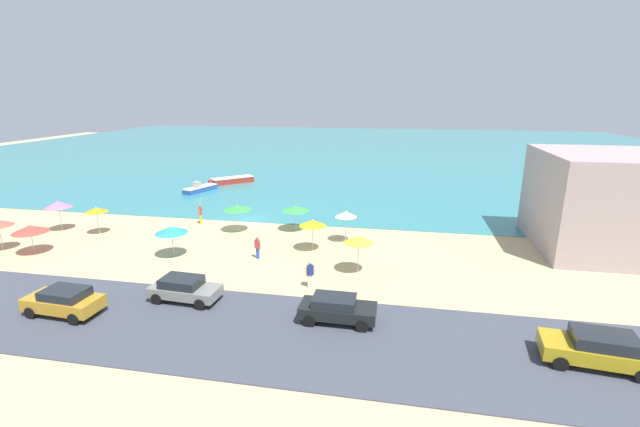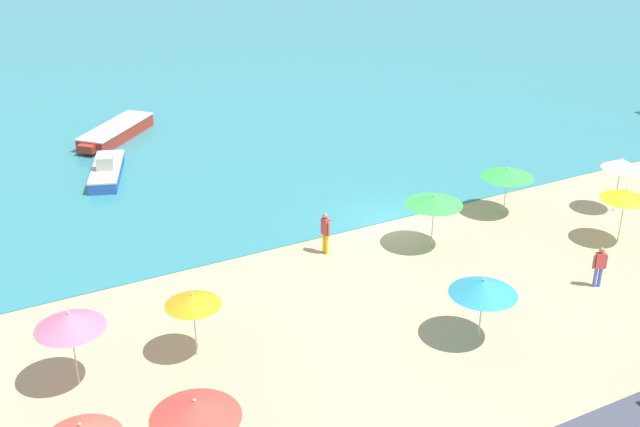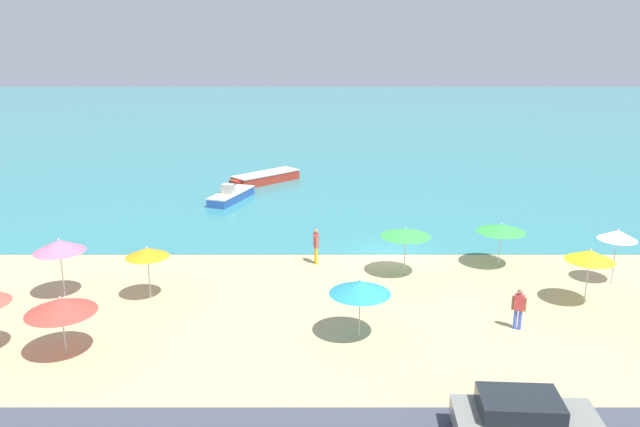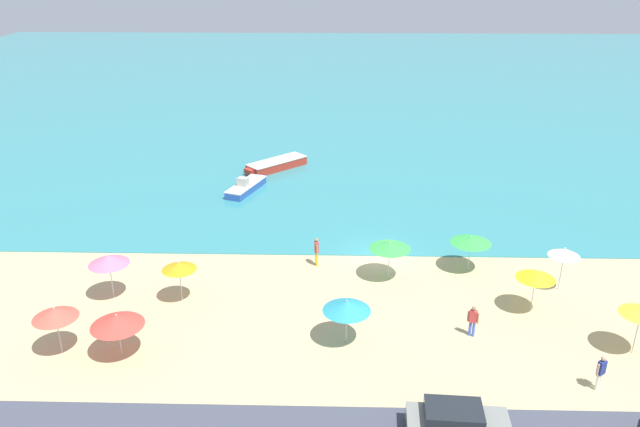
% 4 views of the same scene
% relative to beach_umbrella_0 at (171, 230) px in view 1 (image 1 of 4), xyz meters
% --- Properties ---
extents(ground_plane, '(160.00, 160.00, 0.00)m').
position_rel_beach_umbrella_0_xyz_m(ground_plane, '(2.08, 9.28, -2.06)').
color(ground_plane, tan).
extents(sea, '(150.00, 110.00, 0.05)m').
position_rel_beach_umbrella_0_xyz_m(sea, '(2.08, 64.28, -2.03)').
color(sea, teal).
rests_on(sea, ground_plane).
extents(coastal_road, '(80.00, 8.00, 0.06)m').
position_rel_beach_umbrella_0_xyz_m(coastal_road, '(2.08, -8.72, -2.03)').
color(coastal_road, '#404452').
rests_on(coastal_road, ground_plane).
extents(beach_umbrella_0, '(2.32, 2.32, 2.38)m').
position_rel_beach_umbrella_0_xyz_m(beach_umbrella_0, '(0.00, 0.00, 0.00)').
color(beach_umbrella_0, '#B2B2B7').
rests_on(beach_umbrella_0, ground_plane).
extents(beach_umbrella_1, '(2.18, 2.18, 2.68)m').
position_rel_beach_umbrella_0_xyz_m(beach_umbrella_1, '(-12.70, 3.88, 0.29)').
color(beach_umbrella_1, '#B2B2B7').
rests_on(beach_umbrella_1, ground_plane).
extents(beach_umbrella_2, '(1.97, 1.97, 2.69)m').
position_rel_beach_umbrella_0_xyz_m(beach_umbrella_2, '(13.59, -0.50, 0.31)').
color(beach_umbrella_2, '#B2B2B7').
rests_on(beach_umbrella_2, ground_plane).
extents(beach_umbrella_3, '(1.85, 1.85, 2.39)m').
position_rel_beach_umbrella_0_xyz_m(beach_umbrella_3, '(-8.87, 3.64, 0.07)').
color(beach_umbrella_3, '#B2B2B7').
rests_on(beach_umbrella_3, ground_plane).
extents(beach_umbrella_4, '(2.38, 2.38, 2.39)m').
position_rel_beach_umbrella_0_xyz_m(beach_umbrella_4, '(2.54, 6.42, 0.07)').
color(beach_umbrella_4, '#B2B2B7').
rests_on(beach_umbrella_4, ground_plane).
extents(beach_umbrella_5, '(2.48, 2.48, 2.26)m').
position_rel_beach_umbrella_0_xyz_m(beach_umbrella_5, '(-10.60, -1.33, -0.13)').
color(beach_umbrella_5, '#B2B2B7').
rests_on(beach_umbrella_5, ground_plane).
extents(beach_umbrella_6, '(2.37, 2.37, 2.24)m').
position_rel_beach_umbrella_0_xyz_m(beach_umbrella_6, '(7.38, 7.60, -0.08)').
color(beach_umbrella_6, '#B2B2B7').
rests_on(beach_umbrella_6, ground_plane).
extents(beach_umbrella_7, '(1.74, 1.74, 2.64)m').
position_rel_beach_umbrella_0_xyz_m(beach_umbrella_7, '(12.01, 5.41, 0.28)').
color(beach_umbrella_7, '#B2B2B7').
rests_on(beach_umbrella_7, ground_plane).
extents(beach_umbrella_9, '(2.02, 2.02, 2.50)m').
position_rel_beach_umbrella_0_xyz_m(beach_umbrella_9, '(9.80, 3.05, 0.15)').
color(beach_umbrella_9, '#B2B2B7').
rests_on(beach_umbrella_9, ground_plane).
extents(bather_0, '(0.27, 0.56, 1.82)m').
position_rel_beach_umbrella_0_xyz_m(bather_0, '(-1.68, 7.98, -1.03)').
color(bather_0, yellow).
rests_on(bather_0, ground_plane).
extents(bather_1, '(0.52, 0.35, 1.68)m').
position_rel_beach_umbrella_0_xyz_m(bather_1, '(6.22, 0.73, -1.12)').
color(bather_1, '#4562CD').
rests_on(bather_1, ground_plane).
extents(bather_2, '(0.50, 0.38, 1.71)m').
position_rel_beach_umbrella_0_xyz_m(bather_2, '(10.91, -3.23, -1.10)').
color(bather_2, white).
rests_on(bather_2, ground_plane).
extents(parked_car_0, '(4.07, 2.02, 1.39)m').
position_rel_beach_umbrella_0_xyz_m(parked_car_0, '(4.20, -6.33, -1.26)').
color(parked_car_0, gray).
rests_on(parked_car_0, coastal_road).
extents(parked_car_1, '(3.98, 1.82, 1.38)m').
position_rel_beach_umbrella_0_xyz_m(parked_car_1, '(13.14, -7.05, -1.26)').
color(parked_car_1, black).
rests_on(parked_car_1, coastal_road).
extents(parked_car_3, '(4.65, 2.29, 1.54)m').
position_rel_beach_umbrella_0_xyz_m(parked_car_3, '(24.88, -8.66, -1.19)').
color(parked_car_3, '#AB8C19').
rests_on(parked_car_3, coastal_road).
extents(parked_car_4, '(4.12, 2.06, 1.47)m').
position_rel_beach_umbrella_0_xyz_m(parked_car_4, '(-1.39, -8.99, -1.22)').
color(parked_car_4, '#BB8723').
rests_on(parked_car_4, coastal_road).
extents(skiff_nearshore, '(5.20, 5.01, 0.77)m').
position_rel_beach_umbrella_0_xyz_m(skiff_nearshore, '(-5.72, 25.64, -1.62)').
color(skiff_nearshore, '#AF2F21').
rests_on(skiff_nearshore, sea).
extents(skiff_offshore, '(2.86, 5.01, 1.27)m').
position_rel_beach_umbrella_0_xyz_m(skiff_offshore, '(-7.60, 20.23, -1.65)').
color(skiff_offshore, '#2C53A7').
rests_on(skiff_offshore, sea).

